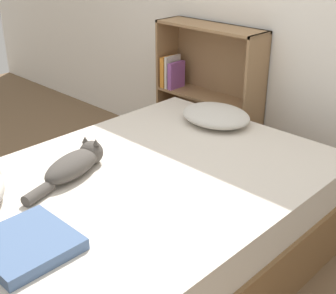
% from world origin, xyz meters
% --- Properties ---
extents(ground_plane, '(8.00, 8.00, 0.00)m').
position_xyz_m(ground_plane, '(0.00, 0.00, 0.00)').
color(ground_plane, brown).
extents(wall_back, '(8.00, 0.06, 2.50)m').
position_xyz_m(wall_back, '(0.00, 1.35, 1.25)').
color(wall_back, white).
rests_on(wall_back, ground_plane).
extents(bed, '(1.49, 2.00, 0.55)m').
position_xyz_m(bed, '(0.00, 0.00, 0.27)').
color(bed, brown).
rests_on(bed, ground_plane).
extents(pillow, '(0.46, 0.38, 0.11)m').
position_xyz_m(pillow, '(-0.18, 0.78, 0.60)').
color(pillow, beige).
rests_on(pillow, bed).
extents(cat_dark, '(0.26, 0.55, 0.15)m').
position_xyz_m(cat_dark, '(-0.26, -0.26, 0.61)').
color(cat_dark, '#47423D').
rests_on(cat_dark, bed).
extents(bookshelf, '(0.86, 0.26, 1.07)m').
position_xyz_m(bookshelf, '(-0.61, 1.23, 0.55)').
color(bookshelf, '#8E6B47').
rests_on(bookshelf, ground_plane).
extents(blanket_fold, '(0.36, 0.35, 0.05)m').
position_xyz_m(blanket_fold, '(0.11, -0.77, 0.57)').
color(blanket_fold, '#4C668E').
rests_on(blanket_fold, bed).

